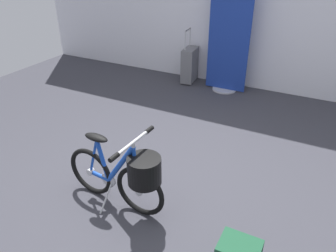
% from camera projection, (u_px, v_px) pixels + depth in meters
% --- Properties ---
extents(ground_plane, '(7.74, 7.74, 0.00)m').
position_uv_depth(ground_plane, '(173.00, 194.00, 2.91)').
color(ground_plane, '#38383F').
extents(floor_banner_stand, '(0.60, 0.36, 1.54)m').
position_uv_depth(floor_banner_stand, '(228.00, 45.00, 4.66)').
color(floor_banner_stand, '#B7B7BC').
rests_on(floor_banner_stand, ground_plane).
extents(folding_bike_foreground, '(0.96, 0.53, 0.69)m').
position_uv_depth(folding_bike_foreground, '(126.00, 174.00, 2.60)').
color(folding_bike_foreground, black).
rests_on(folding_bike_foreground, ground_plane).
extents(rolling_suitcase, '(0.22, 0.38, 0.83)m').
position_uv_depth(rolling_suitcase, '(190.00, 65.00, 5.16)').
color(rolling_suitcase, slate).
rests_on(rolling_suitcase, ground_plane).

